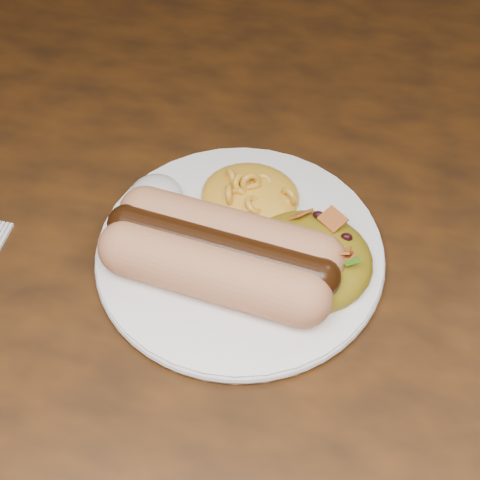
# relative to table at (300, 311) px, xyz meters

# --- Properties ---
(table) EXTENTS (1.60, 0.90, 0.75)m
(table) POSITION_rel_table_xyz_m (0.00, 0.00, 0.00)
(table) COLOR #4C260C
(table) RESTS_ON floor
(plate) EXTENTS (0.27, 0.27, 0.01)m
(plate) POSITION_rel_table_xyz_m (-0.05, -0.02, 0.10)
(plate) COLOR white
(plate) RESTS_ON table
(hotdog) EXTENTS (0.15, 0.09, 0.04)m
(hotdog) POSITION_rel_table_xyz_m (-0.06, -0.05, 0.13)
(hotdog) COLOR tan
(hotdog) RESTS_ON plate
(mac_and_cheese) EXTENTS (0.09, 0.09, 0.03)m
(mac_and_cheese) POSITION_rel_table_xyz_m (-0.05, 0.03, 0.12)
(mac_and_cheese) COLOR orange
(mac_and_cheese) RESTS_ON plate
(sour_cream) EXTENTS (0.05, 0.05, 0.03)m
(sour_cream) POSITION_rel_table_xyz_m (-0.12, 0.01, 0.12)
(sour_cream) COLOR silver
(sour_cream) RESTS_ON plate
(taco_salad) EXTENTS (0.10, 0.09, 0.04)m
(taco_salad) POSITION_rel_table_xyz_m (0.00, -0.03, 0.12)
(taco_salad) COLOR #B06003
(taco_salad) RESTS_ON plate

